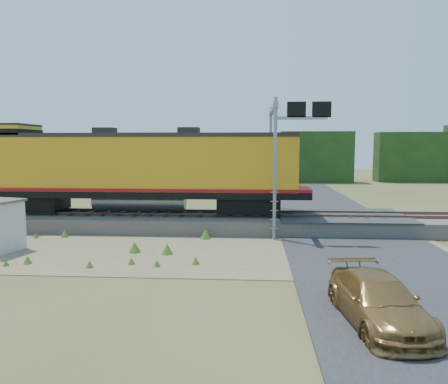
{
  "coord_description": "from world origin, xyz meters",
  "views": [
    {
      "loc": [
        2.05,
        -18.31,
        4.7
      ],
      "look_at": [
        0.64,
        3.0,
        2.4
      ],
      "focal_mm": 35.0,
      "sensor_mm": 36.0,
      "label": 1
    }
  ],
  "objects": [
    {
      "name": "ground",
      "position": [
        0.0,
        0.0,
        0.0
      ],
      "size": [
        140.0,
        140.0,
        0.0
      ],
      "primitive_type": "plane",
      "color": "#475123",
      "rests_on": "ground"
    },
    {
      "name": "ballast",
      "position": [
        0.0,
        6.0,
        0.4
      ],
      "size": [
        70.0,
        5.0,
        0.8
      ],
      "primitive_type": "cube",
      "color": "slate",
      "rests_on": "ground"
    },
    {
      "name": "rails",
      "position": [
        0.0,
        6.0,
        0.88
      ],
      "size": [
        70.0,
        1.54,
        0.16
      ],
      "color": "brown",
      "rests_on": "ballast"
    },
    {
      "name": "dirt_shoulder",
      "position": [
        -2.0,
        0.5,
        0.01
      ],
      "size": [
        26.0,
        8.0,
        0.03
      ],
      "primitive_type": "cube",
      "color": "#8C7754",
      "rests_on": "ground"
    },
    {
      "name": "road",
      "position": [
        7.0,
        0.74,
        0.09
      ],
      "size": [
        7.0,
        66.0,
        0.86
      ],
      "color": "#38383A",
      "rests_on": "ground"
    },
    {
      "name": "tree_line_north",
      "position": [
        0.0,
        38.0,
        3.07
      ],
      "size": [
        130.0,
        3.0,
        6.5
      ],
      "color": "#1B3513",
      "rests_on": "ground"
    },
    {
      "name": "weed_clumps",
      "position": [
        -3.5,
        0.1,
        0.0
      ],
      "size": [
        15.0,
        6.2,
        0.56
      ],
      "primitive_type": null,
      "color": "#406D1F",
      "rests_on": "ground"
    },
    {
      "name": "locomotive",
      "position": [
        -4.67,
        6.0,
        3.4
      ],
      "size": [
        19.13,
        2.92,
        4.94
      ],
      "color": "black",
      "rests_on": "rails"
    },
    {
      "name": "signal_gantry",
      "position": [
        3.49,
        5.34,
        5.26
      ],
      "size": [
        2.78,
        6.2,
        7.0
      ],
      "color": "gray",
      "rests_on": "ground"
    },
    {
      "name": "car",
      "position": [
        5.36,
        -6.99,
        0.64
      ],
      "size": [
        2.25,
        4.55,
        1.27
      ],
      "primitive_type": "imported",
      "rotation": [
        0.0,
        0.0,
        0.11
      ],
      "color": "olive",
      "rests_on": "ground"
    }
  ]
}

